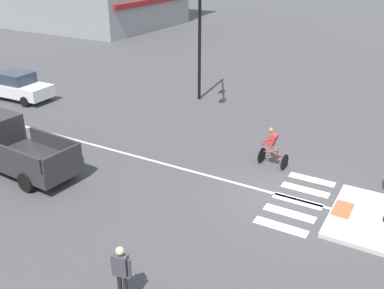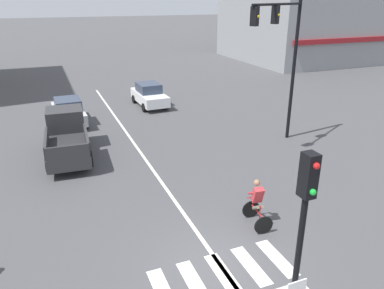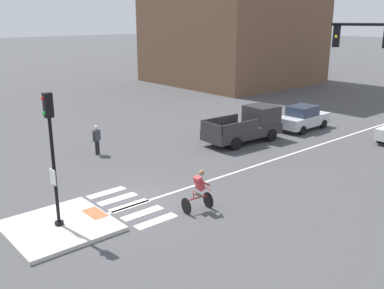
{
  "view_description": "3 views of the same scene",
  "coord_description": "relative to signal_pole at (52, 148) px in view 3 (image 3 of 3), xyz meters",
  "views": [
    {
      "loc": [
        -13.59,
        -3.75,
        8.35
      ],
      "look_at": [
        -0.75,
        3.62,
        1.64
      ],
      "focal_mm": 40.88,
      "sensor_mm": 36.0,
      "label": 1
    },
    {
      "loc": [
        -4.06,
        -7.98,
        7.45
      ],
      "look_at": [
        1.29,
        5.24,
        1.77
      ],
      "focal_mm": 34.83,
      "sensor_mm": 36.0,
      "label": 2
    },
    {
      "loc": [
        14.04,
        -9.14,
        7.43
      ],
      "look_at": [
        -1.14,
        4.02,
        1.51
      ],
      "focal_mm": 40.89,
      "sensor_mm": 36.0,
      "label": 3
    }
  ],
  "objects": [
    {
      "name": "crosswalk_stripe_e",
      "position": [
        1.83,
        3.02,
        -3.05
      ],
      "size": [
        0.44,
        1.8,
        0.01
      ],
      "primitive_type": "cube",
      "color": "silver",
      "rests_on": "ground"
    },
    {
      "name": "tactile_pad_front",
      "position": [
        0.0,
        1.46,
        -2.9
      ],
      "size": [
        1.1,
        0.6,
        0.01
      ],
      "primitive_type": "cube",
      "color": "#DB5B38",
      "rests_on": "traffic_island"
    },
    {
      "name": "pickup_truck_charcoal_westbound_far",
      "position": [
        -3.33,
        13.84,
        -2.08
      ],
      "size": [
        2.28,
        5.2,
        2.08
      ],
      "color": "#2D2D30",
      "rests_on": "ground"
    },
    {
      "name": "crosswalk_stripe_a",
      "position": [
        -1.83,
        3.02,
        -3.05
      ],
      "size": [
        0.44,
        1.8,
        0.01
      ],
      "primitive_type": "cube",
      "color": "silver",
      "rests_on": "ground"
    },
    {
      "name": "crosswalk_stripe_b",
      "position": [
        -0.92,
        3.02,
        -3.05
      ],
      "size": [
        0.44,
        1.8,
        0.01
      ],
      "primitive_type": "cube",
      "color": "silver",
      "rests_on": "ground"
    },
    {
      "name": "car_silver_westbound_distant",
      "position": [
        -2.85,
        18.81,
        -2.24
      ],
      "size": [
        1.96,
        4.16,
        1.64
      ],
      "color": "silver",
      "rests_on": "ground"
    },
    {
      "name": "crosswalk_stripe_d",
      "position": [
        0.92,
        3.02,
        -3.05
      ],
      "size": [
        0.44,
        1.8,
        0.01
      ],
      "primitive_type": "cube",
      "color": "silver",
      "rests_on": "ground"
    },
    {
      "name": "lane_centre_line",
      "position": [
        0.08,
        13.36,
        -3.05
      ],
      "size": [
        0.14,
        28.0,
        0.01
      ],
      "primitive_type": "cube",
      "color": "silver",
      "rests_on": "ground"
    },
    {
      "name": "traffic_island",
      "position": [
        0.0,
        0.01,
        -2.98
      ],
      "size": [
        3.6,
        3.6,
        0.15
      ],
      "primitive_type": "cube",
      "color": "beige",
      "rests_on": "ground"
    },
    {
      "name": "cyclist",
      "position": [
        2.19,
        4.85,
        -2.18
      ],
      "size": [
        0.79,
        1.16,
        1.68
      ],
      "color": "black",
      "rests_on": "ground"
    },
    {
      "name": "ground_plane",
      "position": [
        0.0,
        3.36,
        -3.05
      ],
      "size": [
        300.0,
        300.0,
        0.0
      ],
      "primitive_type": "plane",
      "color": "#474749"
    },
    {
      "name": "signal_pole",
      "position": [
        0.0,
        0.0,
        0.0
      ],
      "size": [
        0.44,
        0.38,
        4.83
      ],
      "color": "black",
      "rests_on": "traffic_island"
    },
    {
      "name": "pedestrian_at_curb_left",
      "position": [
        -6.96,
        5.46,
        -2.07
      ],
      "size": [
        0.29,
        0.54,
        1.67
      ],
      "color": "black",
      "rests_on": "ground"
    },
    {
      "name": "crosswalk_stripe_c",
      "position": [
        0.0,
        3.02,
        -3.05
      ],
      "size": [
        0.44,
        1.8,
        0.01
      ],
      "primitive_type": "cube",
      "color": "silver",
      "rests_on": "ground"
    }
  ]
}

